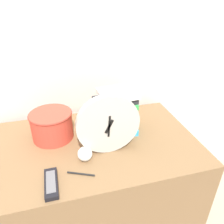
{
  "coord_description": "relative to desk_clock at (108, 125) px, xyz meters",
  "views": [
    {
      "loc": [
        -0.14,
        -0.57,
        1.44
      ],
      "look_at": [
        0.11,
        0.33,
        0.91
      ],
      "focal_mm": 35.0,
      "sensor_mm": 36.0,
      "label": 1
    }
  ],
  "objects": [
    {
      "name": "pen",
      "position": [
        -0.15,
        -0.13,
        -0.15
      ],
      "size": [
        0.11,
        0.06,
        0.01
      ],
      "color": "black",
      "rests_on": "desk"
    },
    {
      "name": "basket",
      "position": [
        -0.26,
        0.18,
        -0.07
      ],
      "size": [
        0.22,
        0.22,
        0.15
      ],
      "color": "#C63D2D",
      "rests_on": "desk"
    },
    {
      "name": "book_stack",
      "position": [
        0.08,
        0.16,
        -0.04
      ],
      "size": [
        0.26,
        0.2,
        0.23
      ],
      "color": "#2D9ED1",
      "rests_on": "desk"
    },
    {
      "name": "desk_clock",
      "position": [
        0.0,
        0.0,
        0.0
      ],
      "size": [
        0.3,
        0.04,
        0.3
      ],
      "color": "#B7B2A8",
      "rests_on": "desk"
    },
    {
      "name": "crumpled_paper_ball",
      "position": [
        -0.12,
        -0.04,
        -0.12
      ],
      "size": [
        0.07,
        0.07,
        0.07
      ],
      "color": "white",
      "rests_on": "desk"
    },
    {
      "name": "desk",
      "position": [
        -0.07,
        0.08,
        -0.52
      ],
      "size": [
        1.09,
        0.66,
        0.75
      ],
      "color": "brown",
      "rests_on": "ground_plane"
    },
    {
      "name": "tv_remote",
      "position": [
        -0.28,
        -0.15,
        -0.14
      ],
      "size": [
        0.05,
        0.16,
        0.02
      ],
      "color": "black",
      "rests_on": "desk"
    },
    {
      "name": "wall_back",
      "position": [
        -0.07,
        0.48,
        0.3
      ],
      "size": [
        6.0,
        0.04,
        2.4
      ],
      "color": "beige",
      "rests_on": "ground_plane"
    }
  ]
}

